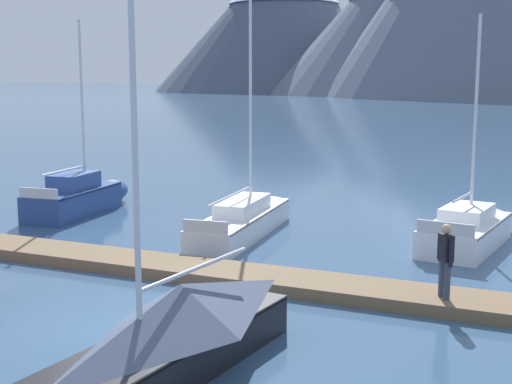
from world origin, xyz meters
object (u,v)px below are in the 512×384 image
(sailboat_far_berth, at_px, (470,227))
(sailboat_nearest_berth, at_px, (82,196))
(sailboat_mid_dock_starboard, at_px, (158,341))
(person_on_dock, at_px, (445,256))
(sailboat_mid_dock_port, at_px, (245,218))

(sailboat_far_berth, bearing_deg, sailboat_nearest_berth, -175.10)
(sailboat_mid_dock_starboard, relative_size, sailboat_far_berth, 1.09)
(sailboat_mid_dock_starboard, distance_m, person_on_dock, 7.01)
(sailboat_nearest_berth, distance_m, sailboat_mid_dock_starboard, 16.25)
(sailboat_nearest_berth, height_order, sailboat_mid_dock_port, sailboat_mid_dock_port)
(sailboat_nearest_berth, height_order, sailboat_far_berth, sailboat_nearest_berth)
(sailboat_mid_dock_port, xyz_separation_m, sailboat_mid_dock_starboard, (4.00, -11.11, 0.24))
(sailboat_far_berth, relative_size, person_on_dock, 4.16)
(person_on_dock, bearing_deg, sailboat_mid_dock_port, 146.06)
(sailboat_far_berth, bearing_deg, sailboat_mid_dock_starboard, -103.15)
(person_on_dock, bearing_deg, sailboat_nearest_berth, 159.28)
(sailboat_mid_dock_port, bearing_deg, sailboat_far_berth, 14.13)
(person_on_dock, bearing_deg, sailboat_mid_dock_starboard, -121.09)
(sailboat_far_berth, xyz_separation_m, person_on_dock, (0.60, -6.88, 0.74))
(sailboat_nearest_berth, relative_size, sailboat_far_berth, 1.03)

